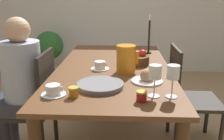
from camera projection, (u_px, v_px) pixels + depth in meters
The scene contains 16 objects.
dining_table at pixel (113, 78), 2.09m from camera, with size 0.91×1.73×0.74m.
chair_person_side at pixel (34, 103), 2.02m from camera, with size 0.42×0.42×0.89m.
chair_opposite at pixel (187, 95), 2.18m from camera, with size 0.42×0.42×0.89m.
person_seated at pixel (19, 79), 1.93m from camera, with size 0.39×0.41×1.16m.
red_pitcher at pixel (126, 59), 1.88m from camera, with size 0.17×0.15×0.21m.
wine_glass_water at pixel (155, 73), 1.42m from camera, with size 0.07×0.07×0.19m.
wine_glass_juice at pixel (173, 74), 1.41m from camera, with size 0.07×0.07×0.19m.
teacup_near_person at pixel (53, 91), 1.47m from camera, with size 0.15×0.15×0.06m.
teacup_across at pixel (100, 66), 1.98m from camera, with size 0.15×0.15×0.06m.
serving_tray at pixel (100, 85), 1.60m from camera, with size 0.30×0.30×0.03m.
bread_plate at pixel (147, 78), 1.69m from camera, with size 0.21×0.21×0.10m.
jam_jar_amber at pixel (142, 96), 1.39m from camera, with size 0.06×0.06×0.06m.
jam_jar_red at pixel (74, 92), 1.44m from camera, with size 0.06×0.06×0.06m.
fruit_bowl at pixel (137, 59), 2.11m from camera, with size 0.21×0.21×0.13m.
candlestick_tall at pixel (149, 38), 2.47m from camera, with size 0.06×0.06×0.38m.
potted_plant at pixel (49, 49), 4.00m from camera, with size 0.45×0.45×0.75m.
Camera 1 is at (0.08, -1.97, 1.32)m, focal length 40.00 mm.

